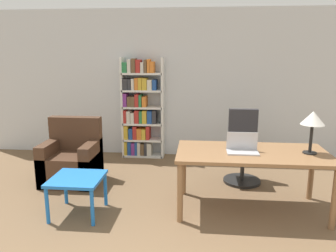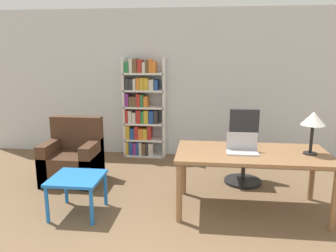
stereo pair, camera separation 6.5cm
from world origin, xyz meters
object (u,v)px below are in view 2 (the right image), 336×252
object	(u,v)px
table_lamp	(313,120)
armchair	(73,161)
desk	(252,159)
laptop	(242,148)
office_chair	(244,151)
bookshelf	(142,110)
side_table_blue	(77,182)

from	to	relation	value
table_lamp	armchair	bearing A→B (deg)	168.08
table_lamp	desk	bearing A→B (deg)	179.89
laptop	office_chair	size ratio (longest dim) A/B	0.34
table_lamp	bookshelf	bearing A→B (deg)	139.82
office_chair	bookshelf	world-z (taller)	bookshelf
desk	table_lamp	bearing A→B (deg)	-0.11
laptop	bookshelf	distance (m)	2.62
side_table_blue	table_lamp	bearing A→B (deg)	6.62
desk	side_table_blue	world-z (taller)	desk
desk	table_lamp	xyz separation A→B (m)	(0.67, -0.00, 0.49)
side_table_blue	office_chair	bearing A→B (deg)	31.52
armchair	office_chair	bearing A→B (deg)	6.48
laptop	office_chair	distance (m)	1.06
desk	bookshelf	bearing A→B (deg)	130.59
bookshelf	laptop	bearing A→B (deg)	-51.96
desk	armchair	xyz separation A→B (m)	(-2.54, 0.68, -0.34)
armchair	bookshelf	world-z (taller)	bookshelf
side_table_blue	bookshelf	size ratio (longest dim) A/B	0.32
table_lamp	office_chair	size ratio (longest dim) A/B	0.46
laptop	armchair	size ratio (longest dim) A/B	0.38
bookshelf	table_lamp	bearing A→B (deg)	-40.18
table_lamp	side_table_blue	size ratio (longest dim) A/B	0.85
office_chair	desk	bearing A→B (deg)	-91.03
desk	armchair	distance (m)	2.65
bookshelf	side_table_blue	bearing A→B (deg)	-98.34
table_lamp	armchair	distance (m)	3.38
armchair	side_table_blue	bearing A→B (deg)	-65.06
laptop	armchair	xyz separation A→B (m)	(-2.42, 0.71, -0.48)
desk	bookshelf	distance (m)	2.68
desk	office_chair	world-z (taller)	office_chair
desk	table_lamp	size ratio (longest dim) A/B	3.58
armchair	bookshelf	size ratio (longest dim) A/B	0.52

